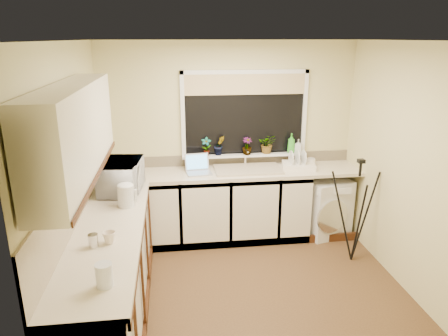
# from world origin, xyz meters

# --- Properties ---
(floor) EXTENTS (3.20, 3.20, 0.00)m
(floor) POSITION_xyz_m (0.00, 0.00, 0.00)
(floor) COLOR brown
(floor) RESTS_ON ground
(ceiling) EXTENTS (3.20, 3.20, 0.00)m
(ceiling) POSITION_xyz_m (0.00, 0.00, 2.45)
(ceiling) COLOR white
(ceiling) RESTS_ON ground
(wall_back) EXTENTS (3.20, 0.00, 3.20)m
(wall_back) POSITION_xyz_m (0.00, 1.50, 1.23)
(wall_back) COLOR beige
(wall_back) RESTS_ON ground
(wall_front) EXTENTS (3.20, 0.00, 3.20)m
(wall_front) POSITION_xyz_m (0.00, -1.50, 1.23)
(wall_front) COLOR beige
(wall_front) RESTS_ON ground
(wall_left) EXTENTS (0.00, 3.00, 3.00)m
(wall_left) POSITION_xyz_m (-1.60, 0.00, 1.23)
(wall_left) COLOR beige
(wall_left) RESTS_ON ground
(wall_right) EXTENTS (0.00, 3.00, 3.00)m
(wall_right) POSITION_xyz_m (1.60, 0.00, 1.23)
(wall_right) COLOR beige
(wall_right) RESTS_ON ground
(base_cabinet_back) EXTENTS (2.55, 0.60, 0.86)m
(base_cabinet_back) POSITION_xyz_m (-0.33, 1.20, 0.43)
(base_cabinet_back) COLOR silver
(base_cabinet_back) RESTS_ON floor
(base_cabinet_left) EXTENTS (0.54, 2.40, 0.86)m
(base_cabinet_left) POSITION_xyz_m (-1.30, -0.30, 0.43)
(base_cabinet_left) COLOR silver
(base_cabinet_left) RESTS_ON floor
(worktop_back) EXTENTS (3.20, 0.60, 0.04)m
(worktop_back) POSITION_xyz_m (0.00, 1.20, 0.88)
(worktop_back) COLOR beige
(worktop_back) RESTS_ON base_cabinet_back
(worktop_left) EXTENTS (0.60, 2.40, 0.04)m
(worktop_left) POSITION_xyz_m (-1.30, -0.30, 0.88)
(worktop_left) COLOR beige
(worktop_left) RESTS_ON base_cabinet_left
(upper_cabinet) EXTENTS (0.28, 1.90, 0.70)m
(upper_cabinet) POSITION_xyz_m (-1.44, -0.45, 1.80)
(upper_cabinet) COLOR silver
(upper_cabinet) RESTS_ON wall_left
(splashback_left) EXTENTS (0.02, 2.40, 0.45)m
(splashback_left) POSITION_xyz_m (-1.59, -0.30, 1.12)
(splashback_left) COLOR beige
(splashback_left) RESTS_ON wall_left
(splashback_back) EXTENTS (3.20, 0.02, 0.14)m
(splashback_back) POSITION_xyz_m (0.00, 1.49, 0.97)
(splashback_back) COLOR beige
(splashback_back) RESTS_ON wall_back
(window_glass) EXTENTS (1.50, 0.02, 1.00)m
(window_glass) POSITION_xyz_m (0.20, 1.49, 1.55)
(window_glass) COLOR black
(window_glass) RESTS_ON wall_back
(window_blind) EXTENTS (1.50, 0.02, 0.25)m
(window_blind) POSITION_xyz_m (0.20, 1.46, 1.92)
(window_blind) COLOR tan
(window_blind) RESTS_ON wall_back
(windowsill) EXTENTS (1.60, 0.14, 0.03)m
(windowsill) POSITION_xyz_m (0.20, 1.43, 1.04)
(windowsill) COLOR white
(windowsill) RESTS_ON wall_back
(sink) EXTENTS (0.82, 0.46, 0.03)m
(sink) POSITION_xyz_m (0.20, 1.20, 0.91)
(sink) COLOR tan
(sink) RESTS_ON worktop_back
(faucet) EXTENTS (0.03, 0.03, 0.24)m
(faucet) POSITION_xyz_m (0.20, 1.38, 1.02)
(faucet) COLOR silver
(faucet) RESTS_ON worktop_back
(washing_machine) EXTENTS (0.65, 0.64, 0.75)m
(washing_machine) POSITION_xyz_m (1.22, 1.17, 0.37)
(washing_machine) COLOR silver
(washing_machine) RESTS_ON floor
(laptop) EXTENTS (0.33, 0.32, 0.21)m
(laptop) POSITION_xyz_m (-0.42, 1.20, 0.96)
(laptop) COLOR #A9A9B1
(laptop) RESTS_ON worktop_back
(kettle) EXTENTS (0.16, 0.16, 0.21)m
(kettle) POSITION_xyz_m (-1.18, 0.23, 1.01)
(kettle) COLOR silver
(kettle) RESTS_ON worktop_left
(dish_rack) EXTENTS (0.47, 0.39, 0.06)m
(dish_rack) POSITION_xyz_m (0.85, 1.22, 0.93)
(dish_rack) COLOR white
(dish_rack) RESTS_ON worktop_back
(tripod) EXTENTS (0.77, 0.77, 1.22)m
(tripod) POSITION_xyz_m (1.30, 0.45, 0.61)
(tripod) COLOR black
(tripod) RESTS_ON floor
(glass_jug) EXTENTS (0.11, 0.11, 0.16)m
(glass_jug) POSITION_xyz_m (-1.19, -1.14, 0.98)
(glass_jug) COLOR silver
(glass_jug) RESTS_ON worktop_left
(steel_jar) EXTENTS (0.08, 0.08, 0.11)m
(steel_jar) POSITION_xyz_m (-1.36, -0.58, 0.95)
(steel_jar) COLOR silver
(steel_jar) RESTS_ON worktop_left
(microwave) EXTENTS (0.46, 0.63, 0.33)m
(microwave) POSITION_xyz_m (-1.27, 0.67, 1.06)
(microwave) COLOR white
(microwave) RESTS_ON worktop_left
(plant_a) EXTENTS (0.13, 0.10, 0.24)m
(plant_a) POSITION_xyz_m (-0.30, 1.40, 1.17)
(plant_a) COLOR #999999
(plant_a) RESTS_ON windowsill
(plant_b) EXTENTS (0.16, 0.14, 0.25)m
(plant_b) POSITION_xyz_m (-0.13, 1.42, 1.17)
(plant_b) COLOR #999999
(plant_b) RESTS_ON windowsill
(plant_c) EXTENTS (0.15, 0.15, 0.22)m
(plant_c) POSITION_xyz_m (0.22, 1.40, 1.16)
(plant_c) COLOR #999999
(plant_c) RESTS_ON windowsill
(plant_d) EXTENTS (0.26, 0.23, 0.25)m
(plant_d) POSITION_xyz_m (0.49, 1.43, 1.17)
(plant_d) COLOR #999999
(plant_d) RESTS_ON windowsill
(soap_bottle_green) EXTENTS (0.12, 0.12, 0.25)m
(soap_bottle_green) POSITION_xyz_m (0.80, 1.40, 1.18)
(soap_bottle_green) COLOR green
(soap_bottle_green) RESTS_ON windowsill
(soap_bottle_clear) EXTENTS (0.11, 0.11, 0.18)m
(soap_bottle_clear) POSITION_xyz_m (0.89, 1.39, 1.14)
(soap_bottle_clear) COLOR #999999
(soap_bottle_clear) RESTS_ON windowsill
(cup_back) EXTENTS (0.13, 0.13, 0.09)m
(cup_back) POSITION_xyz_m (1.04, 1.30, 0.95)
(cup_back) COLOR silver
(cup_back) RESTS_ON worktop_back
(cup_left) EXTENTS (0.12, 0.12, 0.10)m
(cup_left) POSITION_xyz_m (-1.24, -0.53, 0.95)
(cup_left) COLOR beige
(cup_left) RESTS_ON worktop_left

